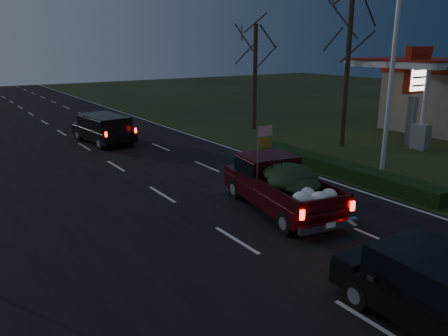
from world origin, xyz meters
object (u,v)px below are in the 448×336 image
gas_price_pylon (416,79)px  lead_suv (104,126)px  pickup_truck (280,182)px  light_pole (394,49)px

gas_price_pylon → lead_suv: bearing=144.9°
gas_price_pylon → lead_suv: size_ratio=1.13×
gas_price_pylon → pickup_truck: (-13.27, -3.78, -2.75)m
gas_price_pylon → pickup_truck: size_ratio=1.02×
light_pole → gas_price_pylon: bearing=24.7°
lead_suv → pickup_truck: bearing=-89.9°
light_pole → gas_price_pylon: size_ratio=1.64×
light_pole → gas_price_pylon: 7.36m
light_pole → lead_suv: size_ratio=1.86×
gas_price_pylon → lead_suv: (-14.68, 10.33, -2.73)m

